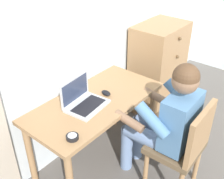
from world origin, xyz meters
TOP-DOWN VIEW (x-y plane):
  - wall_back at (0.00, 2.20)m, footprint 4.80×0.05m
  - desk at (-0.55, 1.83)m, footprint 1.24×0.60m
  - dresser at (0.64, 1.92)m, footprint 0.64×0.47m
  - chair at (-0.32, 1.08)m, footprint 0.43×0.41m
  - person_seated at (-0.33, 1.27)m, footprint 0.54×0.59m
  - laptop at (-0.67, 1.86)m, footprint 0.37×0.29m
  - computer_mouse at (-0.42, 1.82)m, footprint 0.08×0.11m
  - desk_clock at (-1.01, 1.63)m, footprint 0.09×0.09m

SIDE VIEW (x-z plane):
  - chair at x=-0.32m, z-range 0.05..0.92m
  - dresser at x=0.64m, z-range 0.00..1.06m
  - desk at x=-0.55m, z-range 0.25..0.98m
  - person_seated at x=-0.33m, z-range 0.07..1.26m
  - desk_clock at x=-1.01m, z-range 0.72..0.75m
  - computer_mouse at x=-0.42m, z-range 0.72..0.75m
  - laptop at x=-0.67m, z-range 0.65..0.89m
  - wall_back at x=0.00m, z-range 0.00..2.50m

